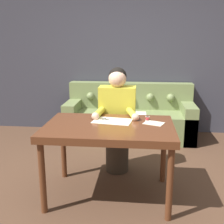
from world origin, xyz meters
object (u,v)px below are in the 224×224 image
object	(u,v)px
scissors	(107,120)
thread_spool	(147,118)
couch	(129,118)
person	(117,120)
dining_table	(109,133)

from	to	relation	value
scissors	thread_spool	distance (m)	0.42
couch	thread_spool	xyz separation A→B (m)	(0.25, -1.67, 0.47)
person	scissors	size ratio (longest dim) A/B	5.56
thread_spool	dining_table	bearing A→B (deg)	-152.28
scissors	person	bearing A→B (deg)	80.04
couch	scissors	size ratio (longest dim) A/B	9.01
scissors	dining_table	bearing A→B (deg)	-77.58
dining_table	scissors	bearing A→B (deg)	102.42
scissors	thread_spool	size ratio (longest dim) A/B	5.09
couch	person	distance (m)	1.33
person	scissors	world-z (taller)	person
scissors	thread_spool	bearing A→B (deg)	3.35
dining_table	person	xyz separation A→B (m)	(0.03, 0.58, -0.03)
couch	dining_table	bearing A→B (deg)	-94.03
dining_table	scissors	distance (m)	0.20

